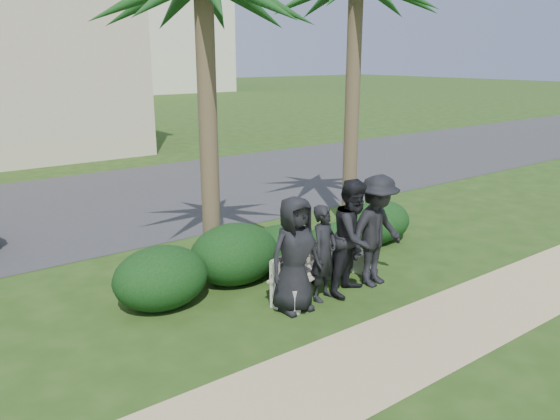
# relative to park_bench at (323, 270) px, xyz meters

# --- Properties ---
(ground) EXTENTS (160.00, 160.00, 0.00)m
(ground) POSITION_rel_park_bench_xyz_m (0.26, -0.27, -0.34)
(ground) COLOR #223E11
(ground) RESTS_ON ground
(footpath) EXTENTS (30.00, 1.60, 0.01)m
(footpath) POSITION_rel_park_bench_xyz_m (0.26, -2.07, -0.34)
(footpath) COLOR tan
(footpath) RESTS_ON ground
(asphalt_street) EXTENTS (160.00, 8.00, 0.01)m
(asphalt_street) POSITION_rel_park_bench_xyz_m (0.26, 7.73, -0.34)
(asphalt_street) COLOR #2D2D30
(asphalt_street) RESTS_ON ground
(stucco_bldg_right) EXTENTS (8.40, 8.40, 7.30)m
(stucco_bldg_right) POSITION_rel_park_bench_xyz_m (-0.74, 17.73, 3.32)
(stucco_bldg_right) COLOR beige
(stucco_bldg_right) RESTS_ON ground
(park_bench) EXTENTS (2.28, 0.96, 0.76)m
(park_bench) POSITION_rel_park_bench_xyz_m (0.00, 0.00, 0.00)
(park_bench) COLOR #A09486
(park_bench) RESTS_ON ground
(man_a) EXTENTS (0.89, 0.59, 1.80)m
(man_a) POSITION_rel_park_bench_xyz_m (-0.85, -0.32, 0.56)
(man_a) COLOR black
(man_a) RESTS_ON ground
(man_b) EXTENTS (0.66, 0.54, 1.56)m
(man_b) POSITION_rel_park_bench_xyz_m (-0.23, -0.28, 0.43)
(man_b) COLOR black
(man_b) RESTS_ON ground
(man_c) EXTENTS (1.11, 0.98, 1.91)m
(man_c) POSITION_rel_park_bench_xyz_m (0.33, -0.37, 0.61)
(man_c) COLOR black
(man_c) RESTS_ON ground
(man_d) EXTENTS (1.31, 0.86, 1.91)m
(man_d) POSITION_rel_park_bench_xyz_m (0.85, -0.36, 0.61)
(man_d) COLOR black
(man_d) RESTS_ON ground
(hedge_a) EXTENTS (1.51, 1.24, 0.98)m
(hedge_a) POSITION_rel_park_bench_xyz_m (-2.42, 1.05, 0.15)
(hedge_a) COLOR black
(hedge_a) RESTS_ON ground
(hedge_b) EXTENTS (1.60, 1.32, 1.04)m
(hedge_b) POSITION_rel_park_bench_xyz_m (-0.98, 1.20, 0.18)
(hedge_b) COLOR black
(hedge_b) RESTS_ON ground
(hedge_c) EXTENTS (1.26, 1.04, 0.82)m
(hedge_c) POSITION_rel_park_bench_xyz_m (0.00, 1.22, 0.07)
(hedge_c) COLOR black
(hedge_c) RESTS_ON ground
(hedge_d) EXTENTS (1.15, 0.95, 0.75)m
(hedge_d) POSITION_rel_park_bench_xyz_m (1.05, 0.91, 0.03)
(hedge_d) COLOR black
(hedge_d) RESTS_ON ground
(hedge_e) EXTENTS (1.29, 1.07, 0.84)m
(hedge_e) POSITION_rel_park_bench_xyz_m (2.40, 1.18, 0.08)
(hedge_e) COLOR black
(hedge_e) RESTS_ON ground
(hedge_f) EXTENTS (1.35, 1.12, 0.88)m
(hedge_f) POSITION_rel_park_bench_xyz_m (2.64, 1.21, 0.10)
(hedge_f) COLOR black
(hedge_f) RESTS_ON ground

